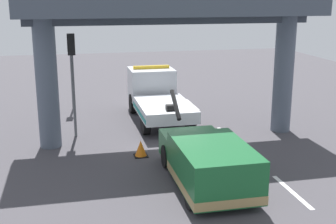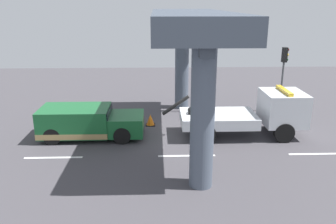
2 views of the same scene
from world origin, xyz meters
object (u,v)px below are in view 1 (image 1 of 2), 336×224
tow_truck_white (156,94)px  traffic_light_near (72,63)px  traffic_light_far (71,55)px  towed_van_green (208,163)px  traffic_cone_orange (141,149)px

tow_truck_white → traffic_light_near: 5.12m
traffic_light_near → traffic_light_far: 5.01m
tow_truck_white → traffic_light_far: 5.27m
tow_truck_white → towed_van_green: bearing=-180.0°
traffic_light_far → towed_van_green: bearing=-160.2°
towed_van_green → traffic_light_near: traffic_light_near is taller
traffic_light_near → traffic_cone_orange: size_ratio=7.13×
tow_truck_white → towed_van_green: 8.67m
traffic_light_far → traffic_cone_orange: 8.97m
towed_van_green → traffic_cone_orange: 3.67m
tow_truck_white → traffic_cone_orange: size_ratio=11.44×
traffic_cone_orange → traffic_light_near: bearing=36.8°
towed_van_green → traffic_cone_orange: (3.21, 1.71, -0.48)m
towed_van_green → traffic_light_near: bearing=32.6°
tow_truck_white → towed_van_green: (-8.66, -0.00, -0.42)m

